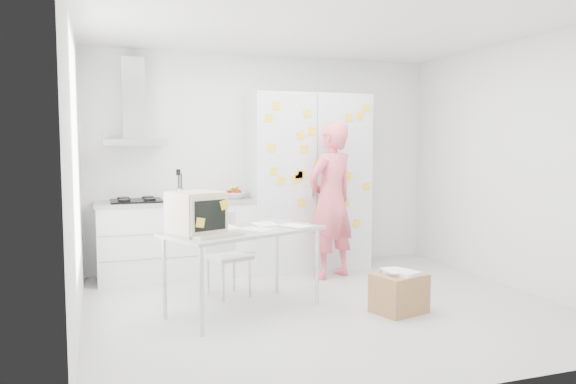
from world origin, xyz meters
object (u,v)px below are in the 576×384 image
object	(u,v)px
cardboard_box	(399,292)
chair	(225,249)
desk	(215,222)
person	(331,200)

from	to	relation	value
cardboard_box	chair	bearing A→B (deg)	141.22
desk	cardboard_box	bearing A→B (deg)	-36.42
person	chair	world-z (taller)	person
chair	cardboard_box	size ratio (longest dim) A/B	1.59
desk	chair	distance (m)	0.87
chair	cardboard_box	distance (m)	1.84
chair	person	bearing A→B (deg)	-2.64
person	cardboard_box	bearing A→B (deg)	69.62
person	chair	distance (m)	1.47
person	desk	xyz separation A→B (m)	(-1.62, -1.09, -0.04)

